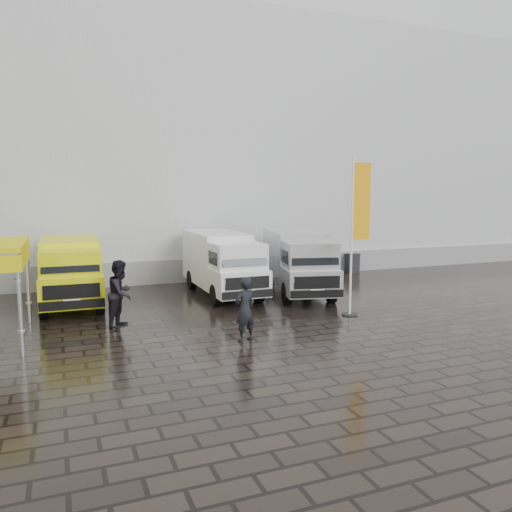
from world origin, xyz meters
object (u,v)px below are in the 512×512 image
(van_white, at_px, (222,265))
(van_yellow, at_px, (71,273))
(flagpole, at_px, (357,228))
(van_silver, at_px, (298,263))
(person_front, at_px, (245,309))
(person_tent, at_px, (121,293))
(wheelie_bin, at_px, (352,263))

(van_white, bearing_deg, van_yellow, 178.88)
(van_white, xyz_separation_m, flagpole, (2.94, -4.48, 1.60))
(van_silver, relative_size, person_front, 3.22)
(van_white, distance_m, person_tent, 5.19)
(van_yellow, xyz_separation_m, flagpole, (8.28, -4.60, 1.63))
(van_yellow, height_order, wheelie_bin, van_yellow)
(van_white, distance_m, person_front, 6.02)
(wheelie_bin, height_order, person_front, person_front)
(wheelie_bin, relative_size, person_tent, 0.49)
(van_yellow, xyz_separation_m, person_front, (4.05, -6.00, -0.28))
(van_yellow, distance_m, person_tent, 3.56)
(van_yellow, xyz_separation_m, wheelie_bin, (12.80, 2.66, -0.65))
(flagpole, distance_m, person_tent, 7.36)
(van_yellow, relative_size, person_tent, 2.53)
(van_yellow, relative_size, flagpole, 0.98)
(flagpole, bearing_deg, van_yellow, 150.94)
(van_white, xyz_separation_m, van_silver, (2.75, -0.83, 0.01))
(van_silver, distance_m, person_tent, 7.23)
(van_silver, relative_size, person_tent, 2.81)
(van_white, bearing_deg, wheelie_bin, 20.66)
(person_front, bearing_deg, van_silver, -147.68)
(van_silver, relative_size, wheelie_bin, 5.76)
(person_front, bearing_deg, van_white, -121.40)
(van_white, relative_size, flagpole, 1.08)
(van_white, distance_m, van_silver, 2.87)
(wheelie_bin, xyz_separation_m, person_tent, (-11.54, -5.99, 0.49))
(wheelie_bin, bearing_deg, flagpole, -118.18)
(van_yellow, relative_size, van_white, 0.91)
(van_yellow, relative_size, person_front, 2.89)
(van_yellow, bearing_deg, wheelie_bin, 12.84)
(flagpole, height_order, person_front, flagpole)
(wheelie_bin, relative_size, person_front, 0.56)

